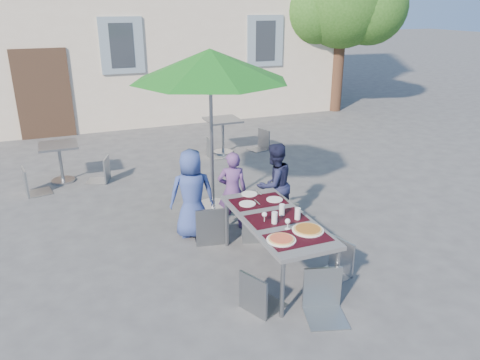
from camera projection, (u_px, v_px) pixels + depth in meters
name	position (u px, v px, depth m)	size (l,w,h in m)	color
ground	(223.00, 264.00, 6.15)	(90.00, 90.00, 0.00)	#424244
tree	(343.00, 1.00, 13.81)	(3.60, 3.00, 4.70)	#472C1E
dining_table	(276.00, 222.00, 5.76)	(0.80, 1.85, 0.76)	#404044
pizza_near_left	(281.00, 239.00, 5.19)	(0.33, 0.33, 0.03)	white
pizza_near_right	(308.00, 229.00, 5.41)	(0.37, 0.37, 0.03)	white
glassware	(283.00, 215.00, 5.65)	(0.47, 0.42, 0.15)	silver
place_settings	(257.00, 199.00, 6.27)	(0.65, 0.52, 0.01)	white
child_0	(192.00, 194.00, 6.71)	(0.64, 0.42, 1.32)	#314386
child_1	(232.00, 190.00, 6.98)	(0.44, 0.29, 1.20)	#5B3873
child_2	(274.00, 185.00, 7.08)	(0.63, 0.36, 1.29)	#1B1E3D
chair_0	(211.00, 202.00, 6.53)	(0.54, 0.55, 1.05)	gray
chair_1	(256.00, 207.00, 6.60)	(0.52, 0.52, 0.91)	#8E9599
chair_2	(282.00, 200.00, 6.74)	(0.47, 0.47, 0.96)	gray
chair_3	(259.00, 269.00, 5.07)	(0.53, 0.53, 0.90)	gray
chair_4	(338.00, 239.00, 5.76)	(0.48, 0.48, 0.88)	#92969D
chair_5	(326.00, 268.00, 5.00)	(0.53, 0.54, 0.97)	gray
patio_umbrella	(210.00, 66.00, 6.95)	(2.43, 2.43, 2.60)	#B2B4BA
cafe_table_0	(60.00, 156.00, 8.83)	(0.69, 0.69, 0.74)	#B2B4BA
bg_chair_l_0	(29.00, 165.00, 8.22)	(0.48, 0.48, 0.94)	gray
bg_chair_r_0	(100.00, 155.00, 8.82)	(0.52, 0.51, 0.91)	gray
cafe_table_1	(223.00, 129.00, 10.50)	(0.74, 0.74, 0.79)	#B2B4BA
bg_chair_l_1	(213.00, 136.00, 10.20)	(0.39, 0.38, 0.85)	#929A9E
bg_chair_r_1	(261.00, 128.00, 10.80)	(0.49, 0.48, 0.87)	gray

